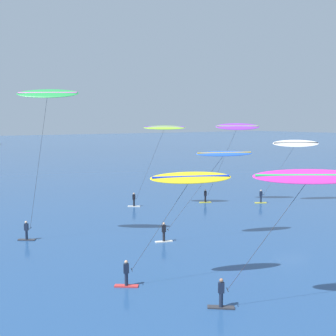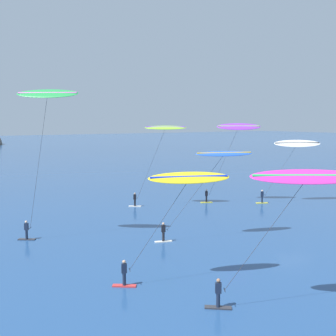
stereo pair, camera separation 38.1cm
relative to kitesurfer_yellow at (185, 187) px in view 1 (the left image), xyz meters
The scene contains 7 objects.
kitesurfer_yellow is the anchor object (origin of this frame).
kitesurfer_white 30.52m from the kitesurfer_yellow, 26.21° to the left, with size 7.56×4.65×8.05m.
kitesurfer_magenta 7.32m from the kitesurfer_yellow, 66.37° to the right, with size 7.48×5.60×7.81m.
kitesurfer_blue 10.75m from the kitesurfer_yellow, 37.04° to the left, with size 8.48×3.90×7.79m.
kitesurfer_lime 24.13m from the kitesurfer_yellow, 59.44° to the left, with size 6.10×4.90×9.87m.
kitesurfer_purple 27.65m from the kitesurfer_yellow, 39.72° to the left, with size 6.58×4.84×10.14m.
kitesurfer_green 15.76m from the kitesurfer_yellow, 105.34° to the left, with size 4.95×4.23×13.11m.
Camera 1 is at (-29.55, -6.72, 10.37)m, focal length 45.00 mm.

